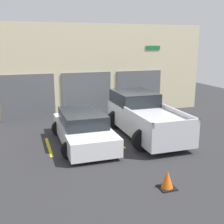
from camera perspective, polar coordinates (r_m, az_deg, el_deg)
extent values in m
plane|color=#2D2D30|center=(13.39, -1.27, -3.66)|extent=(28.00, 28.00, 0.00)
cube|color=beige|center=(16.03, -4.81, 8.46)|extent=(13.87, 0.60, 5.08)
cube|color=#595B60|center=(15.43, -16.68, 2.81)|extent=(2.77, 0.08, 2.46)
cube|color=#595B60|center=(15.83, -5.13, 3.59)|extent=(2.77, 0.08, 2.46)
cube|color=#595B60|center=(16.82, 5.46, 4.19)|extent=(2.77, 0.08, 2.46)
cube|color=#197238|center=(16.96, 8.33, 12.81)|extent=(0.90, 0.03, 0.22)
cube|color=silver|center=(12.38, 6.94, -1.79)|extent=(1.92, 5.05, 0.94)
cube|color=#1E2328|center=(13.44, 4.53, 2.90)|extent=(1.77, 2.27, 0.61)
cube|color=silver|center=(10.87, 5.15, -0.87)|extent=(0.08, 2.78, 0.18)
cube|color=silver|center=(11.70, 13.46, -0.14)|extent=(0.08, 2.78, 0.18)
cube|color=silver|center=(10.12, 12.98, -2.27)|extent=(1.92, 0.08, 0.18)
cylinder|color=black|center=(13.54, 0.83, -1.54)|extent=(0.87, 0.22, 0.87)
cylinder|color=black|center=(14.17, 7.35, -0.96)|extent=(0.87, 0.22, 0.87)
cylinder|color=black|center=(10.76, 6.30, -5.70)|extent=(0.87, 0.22, 0.87)
cylinder|color=black|center=(11.55, 14.04, -4.68)|extent=(0.87, 0.22, 0.87)
cube|color=white|center=(11.57, -5.87, -4.10)|extent=(1.84, 4.51, 0.66)
cube|color=#1E2328|center=(11.51, -6.06, -1.14)|extent=(1.61, 2.48, 0.52)
cylinder|color=black|center=(12.81, -10.75, -3.24)|extent=(0.63, 0.22, 0.63)
cylinder|color=black|center=(13.09, -3.73, -2.64)|extent=(0.63, 0.22, 0.63)
cylinder|color=black|center=(10.19, -8.60, -7.65)|extent=(0.63, 0.22, 0.63)
cylinder|color=black|center=(10.55, 0.13, -6.72)|extent=(0.63, 0.22, 0.63)
cube|color=gold|center=(11.53, -12.71, -6.91)|extent=(0.12, 2.20, 0.01)
cube|color=gold|center=(12.08, 0.75, -5.59)|extent=(0.12, 2.20, 0.01)
cube|color=gold|center=(13.22, 12.40, -4.20)|extent=(0.12, 2.20, 0.01)
cube|color=black|center=(8.42, 11.09, -14.84)|extent=(0.47, 0.47, 0.03)
cone|color=orange|center=(8.30, 11.17, -13.26)|extent=(0.36, 0.36, 0.55)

